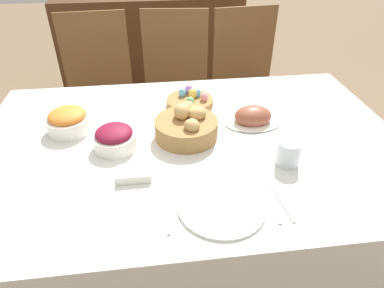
% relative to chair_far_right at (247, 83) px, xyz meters
% --- Properties ---
extents(ground_plane, '(12.00, 12.00, 0.00)m').
position_rel_chair_far_right_xyz_m(ground_plane, '(-0.50, -0.93, -0.52)').
color(ground_plane, '#7F664C').
extents(dining_table, '(1.70, 1.12, 0.72)m').
position_rel_chair_far_right_xyz_m(dining_table, '(-0.50, -0.93, -0.16)').
color(dining_table, silver).
rests_on(dining_table, ground).
extents(chair_far_right, '(0.46, 0.46, 0.98)m').
position_rel_chair_far_right_xyz_m(chair_far_right, '(0.00, 0.00, 0.00)').
color(chair_far_right, brown).
rests_on(chair_far_right, ground).
extents(chair_far_left, '(0.45, 0.45, 0.98)m').
position_rel_chair_far_right_xyz_m(chair_far_left, '(-0.97, 0.00, 0.00)').
color(chair_far_left, brown).
rests_on(chair_far_left, ground).
extents(chair_far_center, '(0.46, 0.46, 0.98)m').
position_rel_chair_far_right_xyz_m(chair_far_center, '(-0.48, 0.00, 0.00)').
color(chair_far_center, brown).
rests_on(chair_far_center, ground).
extents(sideboard, '(1.58, 0.44, 0.88)m').
position_rel_chair_far_right_xyz_m(sideboard, '(-0.61, 1.04, -0.08)').
color(sideboard, '#4C2D19').
rests_on(sideboard, ground).
extents(bread_basket, '(0.25, 0.25, 0.13)m').
position_rel_chair_far_right_xyz_m(bread_basket, '(-0.51, -0.90, 0.25)').
color(bread_basket, '#9E7542').
rests_on(bread_basket, dining_table).
extents(egg_basket, '(0.22, 0.22, 0.08)m').
position_rel_chair_far_right_xyz_m(egg_basket, '(-0.46, -0.64, 0.23)').
color(egg_basket, '#9E7542').
rests_on(egg_basket, dining_table).
extents(ham_platter, '(0.24, 0.17, 0.09)m').
position_rel_chair_far_right_xyz_m(ham_platter, '(-0.22, -0.83, 0.23)').
color(ham_platter, white).
rests_on(ham_platter, dining_table).
extents(carrot_bowl, '(0.18, 0.18, 0.10)m').
position_rel_chair_far_right_xyz_m(carrot_bowl, '(-0.98, -0.80, 0.25)').
color(carrot_bowl, white).
rests_on(carrot_bowl, dining_table).
extents(beet_salad_bowl, '(0.17, 0.17, 0.09)m').
position_rel_chair_far_right_xyz_m(beet_salad_bowl, '(-0.79, -0.94, 0.24)').
color(beet_salad_bowl, white).
rests_on(beet_salad_bowl, dining_table).
extents(dinner_plate, '(0.28, 0.28, 0.01)m').
position_rel_chair_far_right_xyz_m(dinner_plate, '(-0.45, -1.30, 0.21)').
color(dinner_plate, white).
rests_on(dinner_plate, dining_table).
extents(fork, '(0.02, 0.19, 0.00)m').
position_rel_chair_far_right_xyz_m(fork, '(-0.61, -1.30, 0.20)').
color(fork, '#B7B7BC').
rests_on(fork, dining_table).
extents(knife, '(0.02, 0.19, 0.00)m').
position_rel_chair_far_right_xyz_m(knife, '(-0.28, -1.30, 0.20)').
color(knife, '#B7B7BC').
rests_on(knife, dining_table).
extents(spoon, '(0.02, 0.19, 0.00)m').
position_rel_chair_far_right_xyz_m(spoon, '(-0.25, -1.30, 0.20)').
color(spoon, '#B7B7BC').
rests_on(spoon, dining_table).
extents(drinking_cup, '(0.08, 0.08, 0.09)m').
position_rel_chair_far_right_xyz_m(drinking_cup, '(-0.17, -1.12, 0.25)').
color(drinking_cup, silver).
rests_on(drinking_cup, dining_table).
extents(butter_dish, '(0.11, 0.07, 0.03)m').
position_rel_chair_far_right_xyz_m(butter_dish, '(-0.71, -1.13, 0.22)').
color(butter_dish, white).
rests_on(butter_dish, dining_table).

